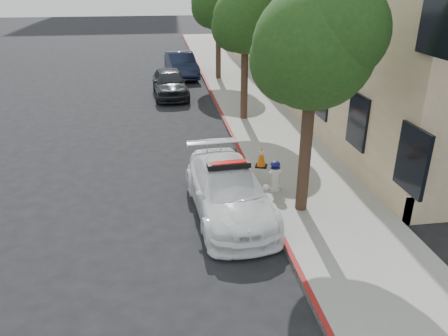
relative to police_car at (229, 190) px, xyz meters
name	(u,v)px	position (x,y,z in m)	size (l,w,h in m)	color
ground	(186,187)	(-1.02, 1.71, -0.66)	(120.00, 120.00, 0.00)	black
sidewalk	(242,96)	(2.58, 11.71, -0.59)	(3.20, 50.00, 0.15)	gray
curb_strip	(213,97)	(1.04, 11.71, -0.59)	(0.12, 50.00, 0.15)	maroon
tree_near	(315,47)	(1.91, -0.31, 3.61)	(2.92, 2.82, 5.62)	black
tree_mid	(246,20)	(1.91, 7.69, 3.50)	(2.77, 2.64, 5.43)	black
tree_far	(219,2)	(1.91, 15.69, 3.72)	(3.10, 3.00, 5.81)	black
police_car	(229,190)	(0.00, 0.00, 0.00)	(2.13, 4.66, 1.47)	white
parked_car_mid	(170,83)	(-1.08, 12.40, 0.05)	(1.68, 4.18, 1.42)	black
parked_car_far	(181,65)	(-0.24, 17.04, 0.06)	(1.54, 4.42, 1.46)	#141A32
fire_hydrant	(275,176)	(1.45, 0.86, -0.08)	(0.38, 0.34, 0.89)	silver
traffic_cone	(261,156)	(1.46, 2.53, -0.17)	(0.46, 0.46, 0.69)	black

